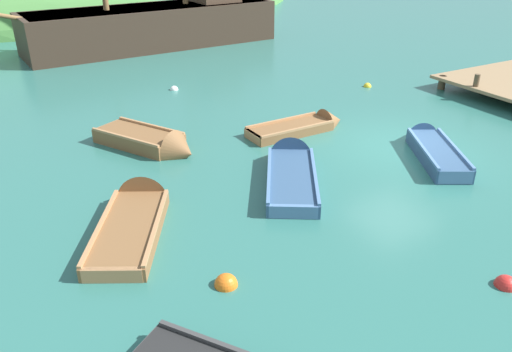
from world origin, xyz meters
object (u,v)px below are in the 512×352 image
sailing_ship (156,30)px  rowboat_center (291,170)px  rowboat_outer_left (136,217)px  rowboat_outer_right (304,128)px  buoy_yellow (367,87)px  rowboat_portside (432,149)px  buoy_red (505,286)px  rowboat_far (152,144)px  buoy_orange (226,285)px  buoy_white (174,90)px

sailing_ship → rowboat_center: 16.76m
rowboat_outer_left → rowboat_outer_right: (6.34, 2.70, -0.01)m
rowboat_center → buoy_yellow: rowboat_center is taller
rowboat_portside → buoy_red: 5.91m
rowboat_far → rowboat_outer_right: 4.79m
rowboat_portside → buoy_orange: size_ratio=8.20×
rowboat_portside → rowboat_outer_left: 8.45m
buoy_red → rowboat_outer_left: bearing=132.8°
rowboat_outer_left → rowboat_far: bearing=4.5°
rowboat_center → buoy_orange: size_ratio=9.11×
rowboat_portside → sailing_ship: bearing=36.0°
sailing_ship → rowboat_far: bearing=66.7°
buoy_white → buoy_orange: bearing=-107.0°
buoy_red → buoy_orange: 5.06m
rowboat_far → sailing_ship: bearing=131.0°
rowboat_outer_right → buoy_orange: (-5.63, -5.70, -0.08)m
rowboat_far → rowboat_outer_right: size_ratio=1.01×
rowboat_center → buoy_yellow: (7.05, 5.17, -0.10)m
buoy_white → rowboat_far: bearing=-117.4°
rowboat_far → buoy_yellow: bearing=71.5°
rowboat_outer_right → buoy_orange: 8.01m
buoy_orange → rowboat_outer_right: bearing=45.4°
sailing_ship → rowboat_outer_left: sailing_ship is taller
rowboat_outer_right → rowboat_far: bearing=166.9°
buoy_orange → rowboat_center: bearing=42.7°
buoy_red → rowboat_center: bearing=98.6°
rowboat_portside → buoy_white: (-4.08, 9.49, -0.14)m
sailing_ship → rowboat_center: (-2.27, -16.59, -0.73)m
buoy_orange → buoy_white: (3.63, 11.86, 0.00)m
rowboat_outer_left → buoy_red: 7.52m
rowboat_outer_left → sailing_ship: bearing=7.6°
sailing_ship → rowboat_outer_left: (-6.51, -16.84, -0.74)m
sailing_ship → rowboat_outer_left: bearing=65.8°
rowboat_portside → buoy_yellow: 6.69m
buoy_orange → buoy_yellow: size_ratio=1.38×
sailing_ship → buoy_white: bearing=71.8°
rowboat_outer_left → rowboat_outer_right: 6.89m
rowboat_outer_left → buoy_red: bearing=-108.5°
rowboat_outer_right → rowboat_center: bearing=-132.1°
buoy_white → buoy_yellow: 7.74m
sailing_ship → rowboat_center: size_ratio=4.00×
rowboat_outer_right → buoy_yellow: bearing=27.5°
rowboat_center → rowboat_far: 4.29m
sailing_ship → rowboat_far: 14.05m
buoy_red → buoy_yellow: 12.56m
buoy_orange → rowboat_outer_left: bearing=103.4°
rowboat_center → buoy_red: 5.83m
sailing_ship → buoy_white: size_ratio=49.14×
rowboat_center → buoy_yellow: 8.74m
buoy_red → rowboat_outer_right: bearing=81.4°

